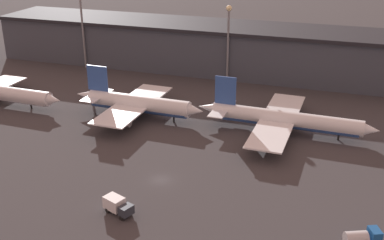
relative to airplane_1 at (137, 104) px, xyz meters
name	(u,v)px	position (x,y,z in m)	size (l,w,h in m)	color
ground	(161,180)	(18.56, -29.60, -3.80)	(600.00, 600.00, 0.00)	#383538
terminal_building	(246,50)	(18.56, 48.30, 4.32)	(181.02, 23.49, 16.14)	#3D424C
airplane_1	(137,104)	(0.00, 0.00, 0.00)	(37.27, 31.90, 13.12)	white
airplane_2	(283,119)	(38.51, 2.35, -0.32)	(45.01, 37.37, 12.90)	white
service_vehicle_0	(117,205)	(15.66, -43.17, -2.10)	(6.32, 4.43, 3.03)	#282D38
service_vehicle_2	(362,238)	(57.75, -39.34, -1.99)	(6.19, 4.50, 3.28)	#195199
lamp_post_0	(82,21)	(-37.06, 36.77, 12.80)	(1.80, 1.80, 26.28)	slate
lamp_post_1	(228,34)	(15.17, 36.77, 11.95)	(1.80, 1.80, 24.74)	slate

